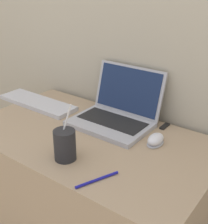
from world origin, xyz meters
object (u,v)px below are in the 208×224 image
laptop (117,111)px  drink_cup (65,144)px  usb_stick (165,126)px  computer_mouse (156,140)px  external_keyboard (37,103)px  pen (97,180)px

laptop → drink_cup: size_ratio=1.60×
drink_cup → usb_stick: drink_cup is taller
laptop → usb_stick: bearing=23.4°
drink_cup → computer_mouse: bearing=53.9°
usb_stick → drink_cup: bearing=-111.5°
computer_mouse → usb_stick: bearing=103.5°
laptop → external_keyboard: (-0.42, -0.07, -0.04)m
computer_mouse → pen: size_ratio=0.61×
external_keyboard → drink_cup: bearing=-31.4°
external_keyboard → usb_stick: external_keyboard is taller
computer_mouse → pen: bearing=-96.7°
external_keyboard → pen: bearing=-26.5°
laptop → external_keyboard: bearing=-170.0°
pen → usb_stick: bearing=89.8°
laptop → usb_stick: size_ratio=5.53×
usb_stick → computer_mouse: bearing=-76.5°
laptop → computer_mouse: bearing=-16.3°
computer_mouse → drink_cup: bearing=-126.1°
laptop → external_keyboard: 0.43m
drink_cup → external_keyboard: (-0.45, 0.27, -0.05)m
laptop → pen: size_ratio=2.27×
drink_cup → computer_mouse: 0.35m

